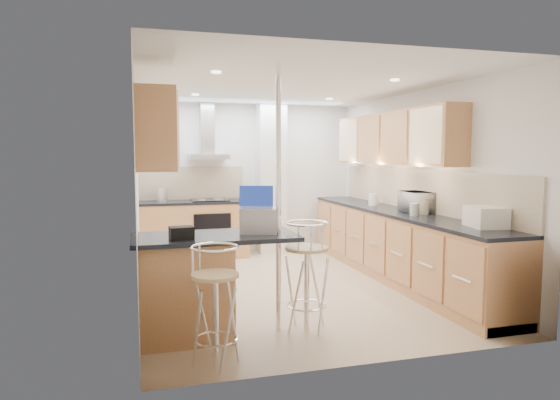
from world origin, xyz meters
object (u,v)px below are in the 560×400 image
object	(u,v)px
bar_stool_near	(215,306)
bar_stool_end	(307,276)
microwave	(417,202)
bread_bin	(486,217)
laptop	(259,220)

from	to	relation	value
bar_stool_near	bar_stool_end	xyz separation A→B (m)	(0.95, 0.58, 0.04)
microwave	bar_stool_near	bearing A→B (deg)	129.64
microwave	bar_stool_near	size ratio (longest dim) A/B	0.50
microwave	bread_bin	distance (m)	1.36
laptop	bread_bin	world-z (taller)	laptop
bar_stool_near	microwave	bearing A→B (deg)	53.71
bar_stool_near	bar_stool_end	distance (m)	1.11
laptop	bar_stool_end	bearing A→B (deg)	8.04
bar_stool_near	bread_bin	size ratio (longest dim) A/B	2.42
bar_stool_end	laptop	bearing A→B (deg)	86.14
bar_stool_near	bar_stool_end	bearing A→B (deg)	52.17
bar_stool_near	bread_bin	world-z (taller)	bread_bin
laptop	bread_bin	size ratio (longest dim) A/B	0.84
microwave	bar_stool_end	distance (m)	2.37
bar_stool_near	bread_bin	distance (m)	2.95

